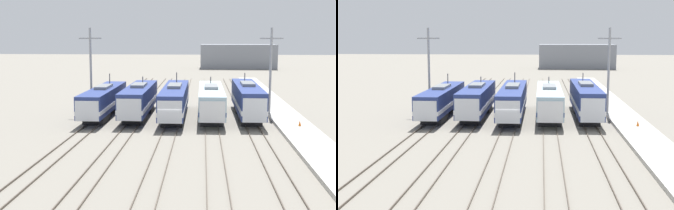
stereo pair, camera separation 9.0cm
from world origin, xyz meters
The scene contains 16 objects.
ground_plane centered at (0.00, 0.00, 0.00)m, with size 400.00×400.00×0.00m, color slate.
rail_pair_far_left centered at (-8.95, 0.00, 0.07)m, with size 1.50×120.00×0.15m.
rail_pair_center_left centered at (-4.47, 0.00, 0.07)m, with size 1.51×120.00×0.15m.
rail_pair_center centered at (0.00, 0.00, 0.07)m, with size 1.51×120.00×0.15m.
rail_pair_center_right centered at (4.47, 0.00, 0.07)m, with size 1.51×120.00×0.15m.
rail_pair_far_right centered at (8.95, 0.00, 0.07)m, with size 1.50×120.00×0.15m.
locomotive_far_left centered at (-8.95, 7.86, 2.02)m, with size 2.85×17.61×5.06m.
locomotive_center_left centered at (-4.47, 7.86, 2.14)m, with size 2.98×16.54×4.72m.
locomotive_center centered at (0.00, 7.61, 2.14)m, with size 2.88×18.34×5.28m.
locomotive_center_right centered at (4.47, 8.08, 2.07)m, with size 3.00×17.95×4.72m.
locomotive_far_right centered at (8.95, 8.53, 2.24)m, with size 2.82×17.84×5.21m.
catenary_tower_left centered at (-10.93, 9.98, 5.83)m, with size 2.87×0.29×11.05m.
catenary_tower_right centered at (11.86, 9.98, 5.83)m, with size 2.87×0.29×11.05m.
platform centered at (13.60, 0.00, 0.19)m, with size 4.00×120.00×0.38m.
traffic_cone centered at (13.95, 1.51, 0.70)m, with size 0.31×0.31×0.65m.
depot_building centered at (14.15, 96.72, 3.67)m, with size 22.87×9.94×7.34m.
Camera 2 is at (3.50, -49.08, 10.10)m, focal length 50.00 mm.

